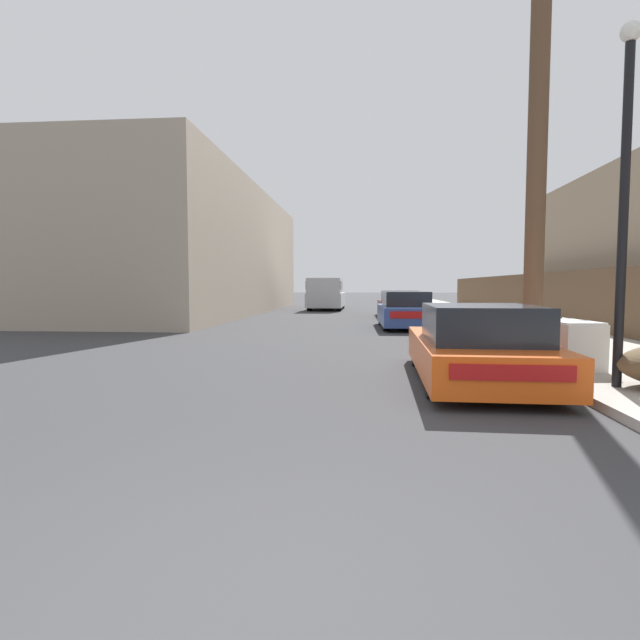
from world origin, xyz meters
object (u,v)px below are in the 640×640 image
object	(u,v)px
car_parked_far	(399,304)
pickup_truck	(326,294)
utility_pole	(538,128)
car_parked_mid	(405,311)
discarded_fridge	(562,343)
street_lamp	(625,179)
parked_sports_car_red	(477,347)

from	to	relation	value
car_parked_far	pickup_truck	size ratio (longest dim) A/B	0.78
car_parked_far	utility_pole	xyz separation A→B (m)	(1.76, -13.53, 3.99)
car_parked_mid	utility_pole	xyz separation A→B (m)	(1.97, -7.19, 3.98)
discarded_fridge	pickup_truck	xyz separation A→B (m)	(-5.73, 21.65, 0.45)
car_parked_mid	street_lamp	size ratio (longest dim) A/B	0.88
discarded_fridge	utility_pole	world-z (taller)	utility_pole
parked_sports_car_red	car_parked_far	world-z (taller)	car_parked_far
car_parked_mid	car_parked_far	bearing A→B (deg)	86.54
car_parked_far	car_parked_mid	bearing A→B (deg)	-92.88
car_parked_mid	street_lamp	distance (m)	11.04
utility_pole	car_parked_mid	bearing A→B (deg)	105.36
pickup_truck	utility_pole	xyz separation A→B (m)	(5.74, -20.05, 3.63)
utility_pole	pickup_truck	bearing A→B (deg)	105.98
discarded_fridge	car_parked_mid	size ratio (longest dim) A/B	0.40
utility_pole	street_lamp	world-z (taller)	utility_pole
car_parked_mid	car_parked_far	xyz separation A→B (m)	(0.22, 6.34, -0.01)
parked_sports_car_red	street_lamp	distance (m)	2.98
discarded_fridge	pickup_truck	distance (m)	22.40
parked_sports_car_red	pickup_truck	distance (m)	23.04
car_parked_far	utility_pole	world-z (taller)	utility_pole
utility_pole	parked_sports_car_red	bearing A→B (deg)	-122.40
discarded_fridge	car_parked_mid	distance (m)	9.00
discarded_fridge	street_lamp	distance (m)	2.99
car_parked_far	pickup_truck	bearing A→B (deg)	120.47
car_parked_mid	street_lamp	world-z (taller)	street_lamp
discarded_fridge	pickup_truck	world-z (taller)	pickup_truck
parked_sports_car_red	utility_pole	distance (m)	5.10
discarded_fridge	street_lamp	xyz separation A→B (m)	(0.02, -1.83, 2.36)
parked_sports_car_red	utility_pole	world-z (taller)	utility_pole
car_parked_mid	car_parked_far	distance (m)	6.34
parked_sports_car_red	car_parked_mid	bearing A→B (deg)	93.27
parked_sports_car_red	street_lamp	bearing A→B (deg)	-24.21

